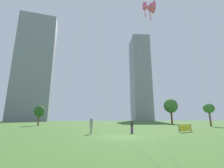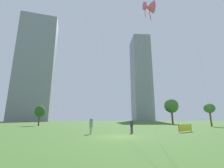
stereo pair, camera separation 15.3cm
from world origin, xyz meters
TOP-DOWN VIEW (x-y plane):
  - ground at (0.00, 0.00)m, footprint 280.00×280.00m
  - person_standing_0 at (2.12, 3.92)m, footprint 0.39×0.39m
  - person_standing_1 at (-3.49, 18.64)m, footprint 0.41×0.41m
  - person_standing_2 at (-3.24, 3.14)m, footprint 0.41×0.41m
  - kite_flying_1 at (5.83, 4.40)m, footprint 6.18×3.55m
  - kite_flying_2 at (5.91, 6.86)m, footprint 3.03×8.94m
  - park_tree_0 at (24.99, 18.28)m, footprint 2.56×2.56m
  - park_tree_1 at (-17.86, 27.12)m, footprint 2.73×2.73m
  - park_tree_2 at (24.51, 36.26)m, footprint 4.90×4.90m
  - distant_highrise_0 at (43.50, 133.28)m, footprint 18.43×25.20m
  - distant_highrise_1 at (-48.52, 97.20)m, footprint 28.25×21.14m
  - event_banner at (9.89, 4.34)m, footprint 2.88×1.66m

SIDE VIEW (x-z plane):
  - ground at x=0.00m, z-range 0.00..0.00m
  - event_banner at x=9.89m, z-range 0.04..1.15m
  - person_standing_0 at x=2.12m, z-range 0.14..1.90m
  - person_standing_1 at x=-3.49m, z-range 0.14..1.97m
  - person_standing_2 at x=-3.24m, z-range 0.14..2.01m
  - park_tree_1 at x=-17.86m, z-range 1.10..6.52m
  - park_tree_0 at x=24.99m, z-range 1.52..7.07m
  - park_tree_2 at x=24.51m, z-range 1.90..10.90m
  - kite_flying_1 at x=5.83m, z-range 9.48..30.56m
  - kite_flying_2 at x=5.91m, z-range 10.65..33.85m
  - distant_highrise_1 at x=-48.52m, z-range 0.00..79.78m
  - distant_highrise_0 at x=43.50m, z-range 0.00..87.51m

